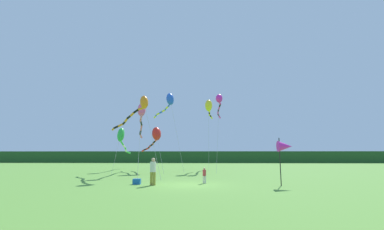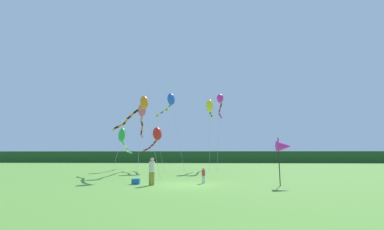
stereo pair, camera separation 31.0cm
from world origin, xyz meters
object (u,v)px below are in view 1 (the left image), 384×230
(person_child, at_px, (204,174))
(kite_blue, at_px, (169,101))
(cooler_box, at_px, (137,182))
(kite_orange, at_px, (139,108))
(kite_magenta, at_px, (219,101))
(kite_yellow, at_px, (209,106))
(kite_rainbow, at_px, (141,114))
(kite_green, at_px, (122,137))
(banner_flag_pole, at_px, (285,147))
(kite_red, at_px, (156,135))
(person_adult, at_px, (153,170))

(person_child, height_order, kite_blue, kite_blue)
(cooler_box, relative_size, kite_orange, 0.07)
(kite_orange, bearing_deg, person_child, -40.11)
(person_child, height_order, kite_magenta, kite_magenta)
(kite_yellow, bearing_deg, kite_magenta, 44.55)
(kite_yellow, xyz_separation_m, kite_rainbow, (-7.16, -5.16, -1.73))
(kite_orange, relative_size, kite_blue, 0.74)
(kite_orange, relative_size, kite_magenta, 0.66)
(kite_rainbow, xyz_separation_m, kite_magenta, (8.53, 6.51, 2.66))
(cooler_box, distance_m, kite_green, 15.16)
(kite_orange, distance_m, kite_blue, 10.11)
(person_child, distance_m, kite_yellow, 15.31)
(banner_flag_pole, bearing_deg, kite_yellow, 106.54)
(kite_green, relative_size, kite_orange, 1.36)
(banner_flag_pole, relative_size, kite_red, 0.46)
(person_adult, distance_m, person_child, 3.57)
(cooler_box, bearing_deg, kite_blue, 89.44)
(person_adult, bearing_deg, kite_magenta, 71.31)
(kite_red, distance_m, kite_magenta, 9.68)
(kite_green, xyz_separation_m, kite_orange, (3.92, -8.00, 2.20))
(person_child, distance_m, banner_flag_pole, 5.62)
(person_adult, relative_size, kite_orange, 0.24)
(person_adult, distance_m, banner_flag_pole, 8.59)
(person_child, xyz_separation_m, kite_yellow, (0.76, 13.49, 7.20))
(kite_green, xyz_separation_m, kite_magenta, (11.92, 1.89, 4.74))
(cooler_box, xyz_separation_m, kite_orange, (-1.40, 5.67, 6.00))
(banner_flag_pole, height_order, kite_rainbow, kite_rainbow)
(kite_orange, bearing_deg, cooler_box, -76.11)
(kite_magenta, bearing_deg, person_adult, -108.69)
(kite_yellow, height_order, kite_rainbow, kite_yellow)
(kite_blue, bearing_deg, kite_orange, -99.14)
(kite_rainbow, bearing_deg, kite_green, 126.31)
(kite_green, height_order, kite_rainbow, kite_rainbow)
(kite_orange, distance_m, kite_magenta, 12.98)
(kite_red, xyz_separation_m, kite_green, (-4.50, 2.20, -0.07))
(person_adult, xyz_separation_m, kite_red, (-1.98, 12.01, 3.08))
(cooler_box, height_order, kite_magenta, kite_magenta)
(kite_green, relative_size, kite_rainbow, 0.89)
(person_child, distance_m, kite_blue, 17.28)
(person_adult, relative_size, cooler_box, 3.53)
(kite_yellow, relative_size, kite_blue, 0.88)
(person_adult, height_order, banner_flag_pole, banner_flag_pole)
(kite_rainbow, height_order, kite_blue, kite_blue)
(kite_red, relative_size, kite_yellow, 0.76)
(kite_orange, bearing_deg, kite_blue, 80.86)
(kite_yellow, bearing_deg, kite_blue, 167.75)
(person_adult, height_order, kite_blue, kite_blue)
(kite_rainbow, height_order, kite_orange, kite_rainbow)
(cooler_box, bearing_deg, kite_yellow, 69.79)
(kite_rainbow, bearing_deg, person_child, -52.48)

